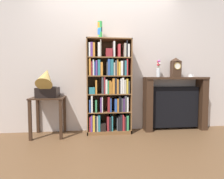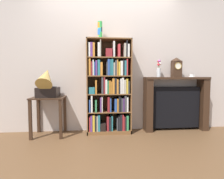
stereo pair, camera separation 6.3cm
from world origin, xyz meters
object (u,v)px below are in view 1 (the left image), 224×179
at_px(cup_stack, 100,31).
at_px(mantel_clock, 176,67).
at_px(side_table_left, 48,107).
at_px(flower_vase, 158,69).
at_px(bookshelf, 109,90).
at_px(teacup_with_saucer, 191,76).
at_px(fireplace_mantel, 175,104).
at_px(gramophone, 47,84).

bearing_deg(cup_stack, mantel_clock, -0.28).
xyz_separation_m(side_table_left, mantel_clock, (2.26, 0.09, 0.68)).
bearing_deg(flower_vase, mantel_clock, 0.04).
bearing_deg(flower_vase, bookshelf, -178.11).
bearing_deg(teacup_with_saucer, bookshelf, -178.78).
height_order(bookshelf, side_table_left, bookshelf).
bearing_deg(mantel_clock, bookshelf, -178.61).
bearing_deg(flower_vase, teacup_with_saucer, 0.24).
bearing_deg(bookshelf, fireplace_mantel, 2.56).
xyz_separation_m(bookshelf, fireplace_mantel, (1.24, 0.06, -0.28)).
xyz_separation_m(bookshelf, mantel_clock, (1.23, 0.03, 0.40)).
relative_size(gramophone, flower_vase, 1.77).
relative_size(fireplace_mantel, mantel_clock, 3.30).
distance_m(side_table_left, gramophone, 0.39).
height_order(gramophone, fireplace_mantel, gramophone).
height_order(cup_stack, flower_vase, cup_stack).
relative_size(bookshelf, fireplace_mantel, 1.40).
relative_size(bookshelf, gramophone, 3.01).
xyz_separation_m(bookshelf, teacup_with_saucer, (1.53, 0.03, 0.25)).
bearing_deg(flower_vase, cup_stack, 179.62).
bearing_deg(side_table_left, bookshelf, 3.45).
bearing_deg(teacup_with_saucer, cup_stack, 179.85).
distance_m(cup_stack, mantel_clock, 1.53).
bearing_deg(side_table_left, flower_vase, 2.72).
bearing_deg(fireplace_mantel, gramophone, -175.40).
xyz_separation_m(gramophone, mantel_clock, (2.26, 0.16, 0.29)).
bearing_deg(fireplace_mantel, teacup_with_saucer, -4.56).
height_order(bookshelf, cup_stack, cup_stack).
bearing_deg(fireplace_mantel, mantel_clock, -104.04).
distance_m(side_table_left, mantel_clock, 2.37).
bearing_deg(teacup_with_saucer, flower_vase, -179.76).
xyz_separation_m(cup_stack, gramophone, (-0.87, -0.16, -0.92)).
bearing_deg(gramophone, fireplace_mantel, 4.60).
bearing_deg(bookshelf, side_table_left, -176.55).
height_order(gramophone, teacup_with_saucer, gramophone).
distance_m(gramophone, mantel_clock, 2.29).
bearing_deg(side_table_left, teacup_with_saucer, 2.11).
xyz_separation_m(cup_stack, side_table_left, (-0.87, -0.10, -1.31)).
height_order(gramophone, flower_vase, flower_vase).
bearing_deg(mantel_clock, cup_stack, 179.72).
height_order(side_table_left, mantel_clock, mantel_clock).
bearing_deg(gramophone, cup_stack, 10.65).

